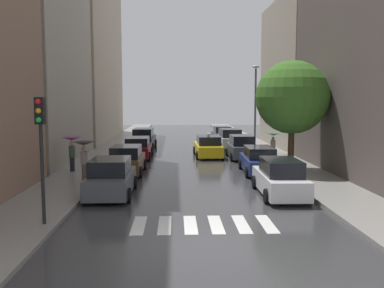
% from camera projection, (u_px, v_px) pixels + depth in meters
% --- Properties ---
extents(ground_plane, '(28.00, 72.00, 0.04)m').
position_uv_depth(ground_plane, '(187.00, 150.00, 36.17)').
color(ground_plane, '#353538').
extents(sidewalk_left, '(3.00, 72.00, 0.15)m').
position_uv_depth(sidewalk_left, '(111.00, 150.00, 35.91)').
color(sidewalk_left, gray).
rests_on(sidewalk_left, ground).
extents(sidewalk_right, '(3.00, 72.00, 0.15)m').
position_uv_depth(sidewalk_right, '(261.00, 149.00, 36.42)').
color(sidewalk_right, gray).
rests_on(sidewalk_right, ground).
extents(crosswalk_stripes, '(4.95, 2.20, 0.01)m').
position_uv_depth(crosswalk_stripes, '(203.00, 225.00, 14.63)').
color(crosswalk_stripes, silver).
rests_on(crosswalk_stripes, ground).
extents(building_left_far, '(6.00, 19.27, 19.44)m').
position_uv_depth(building_left_far, '(83.00, 50.00, 45.37)').
color(building_left_far, '#B2A38C').
rests_on(building_left_far, ground).
extents(building_right_mid, '(6.00, 12.73, 13.21)m').
position_uv_depth(building_right_mid, '(308.00, 75.00, 37.62)').
color(building_right_mid, '#9E9384').
rests_on(building_right_mid, ground).
extents(parked_car_left_nearest, '(2.07, 4.31, 1.73)m').
position_uv_depth(parked_car_left_nearest, '(111.00, 178.00, 18.97)').
color(parked_car_left_nearest, '#474C51').
rests_on(parked_car_left_nearest, ground).
extents(parked_car_left_second, '(2.08, 4.37, 1.67)m').
position_uv_depth(parked_car_left_second, '(127.00, 161.00, 24.66)').
color(parked_car_left_second, brown).
rests_on(parked_car_left_second, ground).
extents(parked_car_left_third, '(2.09, 4.75, 1.58)m').
position_uv_depth(parked_car_left_third, '(138.00, 148.00, 31.35)').
color(parked_car_left_third, maroon).
rests_on(parked_car_left_third, ground).
extents(parked_car_left_fourth, '(2.19, 4.80, 1.81)m').
position_uv_depth(parked_car_left_fourth, '(144.00, 139.00, 37.49)').
color(parked_car_left_fourth, black).
rests_on(parked_car_left_fourth, ground).
extents(parked_car_right_nearest, '(2.04, 4.61, 1.70)m').
position_uv_depth(parked_car_right_nearest, '(280.00, 179.00, 18.97)').
color(parked_car_right_nearest, silver).
rests_on(parked_car_right_nearest, ground).
extents(parked_car_right_second, '(2.08, 4.66, 1.60)m').
position_uv_depth(parked_car_right_second, '(259.00, 161.00, 24.79)').
color(parked_car_right_second, navy).
rests_on(parked_car_right_second, ground).
extents(parked_car_right_third, '(2.01, 4.16, 1.75)m').
position_uv_depth(parked_car_right_third, '(241.00, 148.00, 30.89)').
color(parked_car_right_third, '#474C51').
rests_on(parked_car_right_third, ground).
extents(parked_car_right_fourth, '(2.28, 4.84, 1.76)m').
position_uv_depth(parked_car_right_fourth, '(229.00, 139.00, 37.61)').
color(parked_car_right_fourth, '#B2B7BF').
rests_on(parked_car_right_fourth, ground).
extents(parked_car_right_fifth, '(2.11, 4.41, 1.56)m').
position_uv_depth(parked_car_right_fifth, '(222.00, 134.00, 44.16)').
color(parked_car_right_fifth, '#474C51').
rests_on(parked_car_right_fifth, ground).
extents(taxi_midroad, '(2.16, 4.66, 1.81)m').
position_uv_depth(taxi_midroad, '(208.00, 147.00, 31.93)').
color(taxi_midroad, yellow).
rests_on(taxi_midroad, ground).
extents(pedestrian_foreground, '(1.11, 1.11, 2.03)m').
position_uv_depth(pedestrian_foreground, '(84.00, 151.00, 21.87)').
color(pedestrian_foreground, brown).
rests_on(pedestrian_foreground, sidewalk_left).
extents(pedestrian_near_tree, '(1.10, 1.10, 2.03)m').
position_uv_depth(pedestrian_near_tree, '(72.00, 146.00, 24.50)').
color(pedestrian_near_tree, black).
rests_on(pedestrian_near_tree, sidewalk_left).
extents(pedestrian_by_kerb, '(1.03, 1.03, 1.83)m').
position_uv_depth(pedestrian_by_kerb, '(273.00, 140.00, 29.84)').
color(pedestrian_by_kerb, '#38513D').
rests_on(pedestrian_by_kerb, sidewalk_right).
extents(street_tree_right, '(4.32, 4.32, 6.52)m').
position_uv_depth(street_tree_right, '(292.00, 97.00, 24.57)').
color(street_tree_right, '#513823').
rests_on(street_tree_right, sidewalk_right).
extents(traffic_light_left_corner, '(0.30, 0.42, 4.30)m').
position_uv_depth(traffic_light_left_corner, '(41.00, 132.00, 13.89)').
color(traffic_light_left_corner, black).
rests_on(traffic_light_left_corner, sidewalk_left).
extents(lamp_post_right, '(0.60, 0.28, 6.97)m').
position_uv_depth(lamp_post_right, '(255.00, 102.00, 33.95)').
color(lamp_post_right, '#595B60').
rests_on(lamp_post_right, sidewalk_right).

